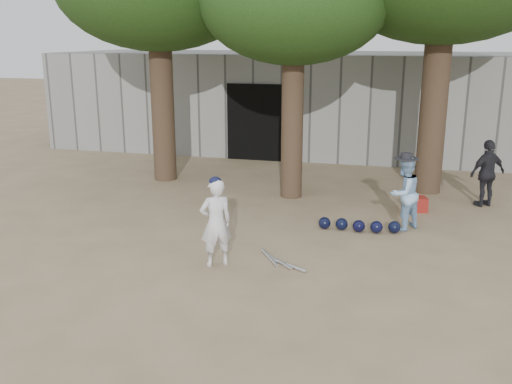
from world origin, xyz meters
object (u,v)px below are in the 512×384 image
(spectator_blue, at_px, (404,193))
(spectator_dark, at_px, (487,173))
(boy_player, at_px, (216,223))
(red_bag, at_px, (416,204))

(spectator_blue, height_order, spectator_dark, spectator_dark)
(boy_player, xyz_separation_m, red_bag, (3.10, 3.77, -0.55))
(spectator_dark, xyz_separation_m, red_bag, (-1.42, -0.76, -0.57))
(boy_player, height_order, spectator_dark, spectator_dark)
(boy_player, distance_m, spectator_blue, 3.80)
(spectator_dark, relative_size, red_bag, 3.41)
(spectator_blue, height_order, red_bag, spectator_blue)
(boy_player, bearing_deg, spectator_blue, -172.84)
(red_bag, bearing_deg, spectator_dark, 28.10)
(spectator_blue, xyz_separation_m, spectator_dark, (1.70, 2.00, 0.02))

